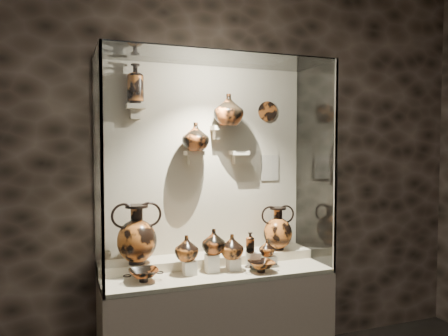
# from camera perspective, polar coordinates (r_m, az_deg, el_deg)

# --- Properties ---
(wall_back) EXTENTS (5.00, 0.02, 3.20)m
(wall_back) POSITION_cam_1_polar(r_m,az_deg,el_deg) (3.53, -2.75, 0.37)
(wall_back) COLOR black
(wall_back) RESTS_ON ground
(plinth) EXTENTS (1.70, 0.60, 0.80)m
(plinth) POSITION_cam_1_polar(r_m,az_deg,el_deg) (3.50, -1.02, -19.90)
(plinth) COLOR #BDB298
(plinth) RESTS_ON floor
(front_tier) EXTENTS (1.68, 0.58, 0.03)m
(front_tier) POSITION_cam_1_polar(r_m,az_deg,el_deg) (3.36, -1.03, -13.36)
(front_tier) COLOR beige
(front_tier) RESTS_ON plinth
(rear_tier) EXTENTS (1.70, 0.25, 0.10)m
(rear_tier) POSITION_cam_1_polar(r_m,az_deg,el_deg) (3.51, -1.99, -12.06)
(rear_tier) COLOR beige
(rear_tier) RESTS_ON plinth
(back_panel) EXTENTS (1.70, 0.03, 1.60)m
(back_panel) POSITION_cam_1_polar(r_m,az_deg,el_deg) (3.53, -2.73, 0.36)
(back_panel) COLOR #BDB298
(back_panel) RESTS_ON plinth
(glass_front) EXTENTS (1.70, 0.01, 1.60)m
(glass_front) POSITION_cam_1_polar(r_m,az_deg,el_deg) (2.95, 0.84, -0.14)
(glass_front) COLOR white
(glass_front) RESTS_ON plinth
(glass_left) EXTENTS (0.01, 0.60, 1.60)m
(glass_left) POSITION_cam_1_polar(r_m,az_deg,el_deg) (3.06, -16.19, -0.15)
(glass_left) COLOR white
(glass_left) RESTS_ON plinth
(glass_right) EXTENTS (0.01, 0.60, 1.60)m
(glass_right) POSITION_cam_1_polar(r_m,az_deg,el_deg) (3.60, 11.79, 0.35)
(glass_right) COLOR white
(glass_right) RESTS_ON plinth
(glass_top) EXTENTS (1.70, 0.60, 0.01)m
(glass_top) POSITION_cam_1_polar(r_m,az_deg,el_deg) (3.29, -1.06, 14.12)
(glass_top) COLOR white
(glass_top) RESTS_ON back_panel
(frame_post_left) EXTENTS (0.02, 0.02, 1.60)m
(frame_post_left) POSITION_cam_1_polar(r_m,az_deg,el_deg) (2.77, -15.64, -0.45)
(frame_post_left) COLOR gray
(frame_post_left) RESTS_ON plinth
(frame_post_right) EXTENTS (0.02, 0.02, 1.60)m
(frame_post_right) POSITION_cam_1_polar(r_m,az_deg,el_deg) (3.35, 14.33, 0.14)
(frame_post_right) COLOR gray
(frame_post_right) RESTS_ON plinth
(pedestal_a) EXTENTS (0.09, 0.09, 0.10)m
(pedestal_a) POSITION_cam_1_polar(r_m,az_deg,el_deg) (3.23, -4.51, -12.83)
(pedestal_a) COLOR white
(pedestal_a) RESTS_ON front_tier
(pedestal_b) EXTENTS (0.09, 0.09, 0.13)m
(pedestal_b) POSITION_cam_1_polar(r_m,az_deg,el_deg) (3.28, -1.58, -12.33)
(pedestal_b) COLOR white
(pedestal_b) RESTS_ON front_tier
(pedestal_c) EXTENTS (0.09, 0.09, 0.09)m
(pedestal_c) POSITION_cam_1_polar(r_m,az_deg,el_deg) (3.34, 1.25, -12.40)
(pedestal_c) COLOR white
(pedestal_c) RESTS_ON front_tier
(pedestal_d) EXTENTS (0.09, 0.09, 0.12)m
(pedestal_d) POSITION_cam_1_polar(r_m,az_deg,el_deg) (3.40, 3.82, -11.89)
(pedestal_d) COLOR white
(pedestal_d) RESTS_ON front_tier
(pedestal_e) EXTENTS (0.09, 0.09, 0.08)m
(pedestal_e) POSITION_cam_1_polar(r_m,az_deg,el_deg) (3.46, 5.98, -11.96)
(pedestal_e) COLOR white
(pedestal_e) RESTS_ON front_tier
(bracket_ul) EXTENTS (0.14, 0.12, 0.04)m
(bracket_ul) POSITION_cam_1_polar(r_m,az_deg,el_deg) (3.34, -11.47, 7.89)
(bracket_ul) COLOR #BDB298
(bracket_ul) RESTS_ON back_panel
(bracket_ca) EXTENTS (0.14, 0.12, 0.04)m
(bracket_ca) POSITION_cam_1_polar(r_m,az_deg,el_deg) (3.42, -3.95, 1.95)
(bracket_ca) COLOR #BDB298
(bracket_ca) RESTS_ON back_panel
(bracket_cb) EXTENTS (0.10, 0.12, 0.04)m
(bracket_cb) POSITION_cam_1_polar(r_m,az_deg,el_deg) (3.49, -0.79, 5.26)
(bracket_cb) COLOR #BDB298
(bracket_cb) RESTS_ON back_panel
(bracket_cc) EXTENTS (0.14, 0.12, 0.04)m
(bracket_cc) POSITION_cam_1_polar(r_m,az_deg,el_deg) (3.55, 1.95, 1.99)
(bracket_cc) COLOR #BDB298
(bracket_cc) RESTS_ON back_panel
(amphora_left) EXTENTS (0.36, 0.36, 0.43)m
(amphora_left) POSITION_cam_1_polar(r_m,az_deg,el_deg) (3.26, -11.32, -8.45)
(amphora_left) COLOR #B75E23
(amphora_left) RESTS_ON rear_tier
(amphora_right) EXTENTS (0.30, 0.30, 0.35)m
(amphora_right) POSITION_cam_1_polar(r_m,az_deg,el_deg) (3.66, 7.03, -7.81)
(amphora_right) COLOR #B75E23
(amphora_right) RESTS_ON rear_tier
(jug_a) EXTENTS (0.19, 0.19, 0.18)m
(jug_a) POSITION_cam_1_polar(r_m,az_deg,el_deg) (3.21, -4.92, -10.36)
(jug_a) COLOR #B75E23
(jug_a) RESTS_ON pedestal_a
(jug_b) EXTENTS (0.22, 0.22, 0.18)m
(jug_b) POSITION_cam_1_polar(r_m,az_deg,el_deg) (3.26, -1.36, -9.57)
(jug_b) COLOR #A64C1D
(jug_b) RESTS_ON pedestal_b
(jug_c) EXTENTS (0.21, 0.21, 0.18)m
(jug_c) POSITION_cam_1_polar(r_m,az_deg,el_deg) (3.29, 1.04, -10.21)
(jug_c) COLOR #B75E23
(jug_c) RESTS_ON pedestal_c
(jug_e) EXTENTS (0.15, 0.15, 0.13)m
(jug_e) POSITION_cam_1_polar(r_m,az_deg,el_deg) (3.42, 5.60, -10.35)
(jug_e) COLOR #B75E23
(jug_e) RESTS_ON pedestal_e
(lekythos_small) EXTENTS (0.10, 0.10, 0.18)m
(lekythos_small) POSITION_cam_1_polar(r_m,az_deg,el_deg) (3.33, 3.42, -9.53)
(lekythos_small) COLOR #A64C1D
(lekythos_small) RESTS_ON pedestal_d
(kylix_left) EXTENTS (0.32, 0.30, 0.10)m
(kylix_left) POSITION_cam_1_polar(r_m,az_deg,el_deg) (3.11, -10.46, -13.46)
(kylix_left) COLOR #A64C1D
(kylix_left) RESTS_ON front_tier
(kylix_right) EXTENTS (0.28, 0.25, 0.10)m
(kylix_right) POSITION_cam_1_polar(r_m,az_deg,el_deg) (3.29, 4.86, -12.55)
(kylix_right) COLOR #B75E23
(kylix_right) RESTS_ON front_tier
(lekythos_tall) EXTENTS (0.14, 0.14, 0.33)m
(lekythos_tall) POSITION_cam_1_polar(r_m,az_deg,el_deg) (3.34, -11.50, 11.04)
(lekythos_tall) COLOR #B75E23
(lekythos_tall) RESTS_ON bracket_ul
(ovoid_vase_a) EXTENTS (0.26, 0.26, 0.22)m
(ovoid_vase_a) POSITION_cam_1_polar(r_m,az_deg,el_deg) (3.37, -3.74, 4.10)
(ovoid_vase_a) COLOR #A64C1D
(ovoid_vase_a) RESTS_ON bracket_ca
(ovoid_vase_b) EXTENTS (0.28, 0.28, 0.25)m
(ovoid_vase_b) POSITION_cam_1_polar(r_m,az_deg,el_deg) (3.45, 0.59, 7.63)
(ovoid_vase_b) COLOR #A64C1D
(ovoid_vase_b) RESTS_ON bracket_cb
(wall_plate) EXTENTS (0.17, 0.02, 0.17)m
(wall_plate) POSITION_cam_1_polar(r_m,az_deg,el_deg) (3.72, 5.70, 7.37)
(wall_plate) COLOR #954A1D
(wall_plate) RESTS_ON back_panel
(info_placard) EXTENTS (0.16, 0.01, 0.22)m
(info_placard) POSITION_cam_1_polar(r_m,az_deg,el_deg) (3.73, 5.99, 0.02)
(info_placard) COLOR beige
(info_placard) RESTS_ON back_panel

